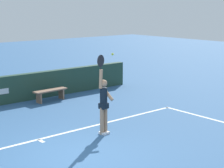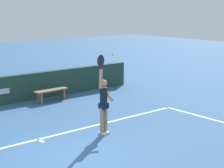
# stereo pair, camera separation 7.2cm
# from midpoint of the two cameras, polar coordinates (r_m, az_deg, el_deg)

# --- Properties ---
(ground_plane) EXTENTS (60.00, 60.00, 0.00)m
(ground_plane) POSITION_cam_midpoint_polar(r_m,az_deg,el_deg) (9.65, -5.68, -10.84)
(ground_plane) COLOR #325C8C
(court_lines) EXTENTS (10.84, 5.24, 0.00)m
(court_lines) POSITION_cam_midpoint_polar(r_m,az_deg,el_deg) (9.02, -2.64, -12.42)
(court_lines) COLOR white
(court_lines) RESTS_ON ground
(tennis_player) EXTENTS (0.44, 0.44, 2.34)m
(tennis_player) POSITION_cam_midpoint_polar(r_m,az_deg,el_deg) (11.01, -1.07, -2.67)
(tennis_player) COLOR #9F7A5D
(tennis_player) RESTS_ON ground
(tennis_ball) EXTENTS (0.07, 0.07, 0.07)m
(tennis_ball) POSITION_cam_midpoint_polar(r_m,az_deg,el_deg) (10.92, 0.28, 4.45)
(tennis_ball) COLOR #C7E438
(courtside_bench_far) EXTENTS (1.42, 0.46, 0.46)m
(courtside_bench_far) POSITION_cam_midpoint_polar(r_m,az_deg,el_deg) (15.20, -8.92, -1.23)
(courtside_bench_far) COLOR #8A664F
(courtside_bench_far) RESTS_ON ground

